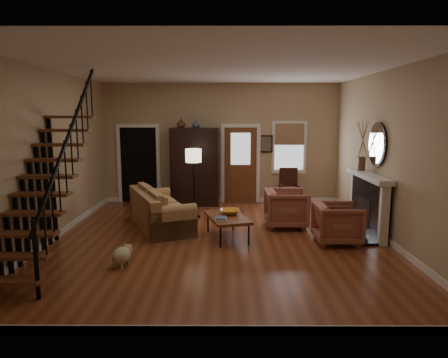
{
  "coord_description": "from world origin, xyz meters",
  "views": [
    {
      "loc": [
        0.13,
        -7.61,
        2.43
      ],
      "look_at": [
        0.1,
        0.4,
        1.15
      ],
      "focal_mm": 32.0,
      "sensor_mm": 36.0,
      "label": 1
    }
  ],
  "objects_px": {
    "sofa": "(161,210)",
    "armchair_left": "(337,223)",
    "armchair_right": "(286,208)",
    "floor_lamp": "(194,183)",
    "coffee_table": "(227,227)",
    "side_chair": "(289,188)",
    "armoire": "(195,167)"
  },
  "relations": [
    {
      "from": "sofa",
      "to": "armchair_left",
      "type": "xyz_separation_m",
      "value": [
        3.56,
        -1.04,
        -0.02
      ]
    },
    {
      "from": "armchair_right",
      "to": "floor_lamp",
      "type": "height_order",
      "value": "floor_lamp"
    },
    {
      "from": "coffee_table",
      "to": "side_chair",
      "type": "relative_size",
      "value": 1.16
    },
    {
      "from": "armchair_left",
      "to": "armoire",
      "type": "bearing_deg",
      "value": 41.61
    },
    {
      "from": "armoire",
      "to": "sofa",
      "type": "relative_size",
      "value": 0.97
    },
    {
      "from": "sofa",
      "to": "floor_lamp",
      "type": "distance_m",
      "value": 1.2
    },
    {
      "from": "armoire",
      "to": "floor_lamp",
      "type": "bearing_deg",
      "value": -87.02
    },
    {
      "from": "sofa",
      "to": "coffee_table",
      "type": "bearing_deg",
      "value": -51.25
    },
    {
      "from": "armchair_right",
      "to": "sofa",
      "type": "bearing_deg",
      "value": 92.06
    },
    {
      "from": "armchair_right",
      "to": "floor_lamp",
      "type": "relative_size",
      "value": 0.55
    },
    {
      "from": "armchair_left",
      "to": "floor_lamp",
      "type": "relative_size",
      "value": 0.51
    },
    {
      "from": "sofa",
      "to": "armchair_left",
      "type": "bearing_deg",
      "value": -40.04
    },
    {
      "from": "sofa",
      "to": "coffee_table",
      "type": "height_order",
      "value": "sofa"
    },
    {
      "from": "armoire",
      "to": "armchair_left",
      "type": "height_order",
      "value": "armoire"
    },
    {
      "from": "armchair_right",
      "to": "coffee_table",
      "type": "bearing_deg",
      "value": 123.0
    },
    {
      "from": "armchair_right",
      "to": "side_chair",
      "type": "relative_size",
      "value": 0.89
    },
    {
      "from": "armoire",
      "to": "sofa",
      "type": "xyz_separation_m",
      "value": [
        -0.58,
        -2.31,
        -0.65
      ]
    },
    {
      "from": "coffee_table",
      "to": "armchair_left",
      "type": "bearing_deg",
      "value": -7.67
    },
    {
      "from": "coffee_table",
      "to": "sofa",
      "type": "bearing_deg",
      "value": 152.58
    },
    {
      "from": "coffee_table",
      "to": "floor_lamp",
      "type": "xyz_separation_m",
      "value": [
        -0.79,
        1.66,
        0.6
      ]
    },
    {
      "from": "sofa",
      "to": "side_chair",
      "type": "bearing_deg",
      "value": 10.16
    },
    {
      "from": "armoire",
      "to": "coffee_table",
      "type": "relative_size",
      "value": 1.77
    },
    {
      "from": "floor_lamp",
      "to": "armchair_left",
      "type": "bearing_deg",
      "value": -33.81
    },
    {
      "from": "armoire",
      "to": "armchair_right",
      "type": "distance_m",
      "value": 3.17
    },
    {
      "from": "armoire",
      "to": "side_chair",
      "type": "xyz_separation_m",
      "value": [
        2.55,
        -0.2,
        -0.54
      ]
    },
    {
      "from": "coffee_table",
      "to": "armoire",
      "type": "bearing_deg",
      "value": 105.82
    },
    {
      "from": "coffee_table",
      "to": "armchair_right",
      "type": "distance_m",
      "value": 1.55
    },
    {
      "from": "coffee_table",
      "to": "armchair_left",
      "type": "relative_size",
      "value": 1.4
    },
    {
      "from": "sofa",
      "to": "side_chair",
      "type": "relative_size",
      "value": 2.11
    },
    {
      "from": "armoire",
      "to": "coffee_table",
      "type": "height_order",
      "value": "armoire"
    },
    {
      "from": "armoire",
      "to": "side_chair",
      "type": "bearing_deg",
      "value": -4.48
    },
    {
      "from": "coffee_table",
      "to": "armchair_right",
      "type": "xyz_separation_m",
      "value": [
        1.3,
        0.83,
        0.19
      ]
    }
  ]
}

